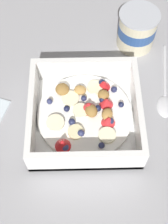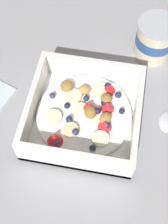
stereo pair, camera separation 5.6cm
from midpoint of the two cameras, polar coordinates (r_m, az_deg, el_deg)
ground_plane at (r=0.58m, az=-3.48°, el=-3.36°), size 2.40×2.40×0.00m
fruit_bowl at (r=0.57m, az=-2.75°, el=-0.70°), size 0.20×0.20×0.06m
spoon at (r=0.62m, az=11.84°, el=3.04°), size 0.04×0.17×0.01m
yogurt_cup at (r=0.67m, az=6.97°, el=14.37°), size 0.08×0.08×0.08m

